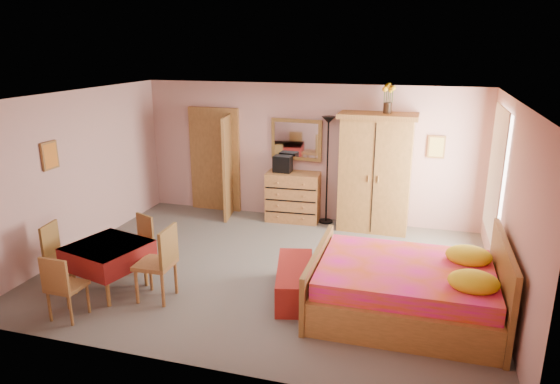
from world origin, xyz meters
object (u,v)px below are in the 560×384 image
(bed, at_px, (405,274))
(chair_south, at_px, (67,286))
(chair_east, at_px, (155,263))
(wardrobe, at_px, (375,173))
(chair_west, at_px, (64,254))
(chair_north, at_px, (137,243))
(floor_lamp, at_px, (327,171))
(bench, at_px, (295,281))
(stereo, at_px, (283,164))
(wall_mirror, at_px, (296,140))
(chest_of_drawers, at_px, (293,197))
(dining_table, at_px, (110,267))
(sunflower_vase, at_px, (388,98))

(bed, relative_size, chair_south, 2.69)
(chair_south, bearing_deg, chair_east, 44.29)
(wardrobe, xyz_separation_m, chair_west, (-3.97, -3.43, -0.63))
(chair_west, bearing_deg, chair_south, 32.27)
(chair_west, bearing_deg, chair_north, 125.13)
(floor_lamp, bearing_deg, bench, -86.96)
(stereo, xyz_separation_m, chair_east, (-0.75, -3.53, -0.59))
(wall_mirror, xyz_separation_m, floor_lamp, (0.64, -0.14, -0.53))
(chest_of_drawers, bearing_deg, chair_south, -115.66)
(chair_south, bearing_deg, bed, 19.49)
(bench, distance_m, chair_east, 1.88)
(wardrobe, distance_m, dining_table, 4.78)
(floor_lamp, bearing_deg, dining_table, -123.47)
(dining_table, bearing_deg, bench, 12.42)
(dining_table, bearing_deg, wall_mirror, 65.18)
(floor_lamp, height_order, bench, floor_lamp)
(bed, height_order, chair_north, bed)
(chair_south, height_order, chair_west, chair_west)
(bench, height_order, chair_east, chair_east)
(bench, bearing_deg, floor_lamp, 93.04)
(stereo, distance_m, floor_lamp, 0.86)
(wall_mirror, height_order, chair_south, wall_mirror)
(wall_mirror, bearing_deg, chair_south, -108.34)
(floor_lamp, distance_m, wardrobe, 0.91)
(chest_of_drawers, xyz_separation_m, chair_south, (-1.77, -4.25, -0.04))
(floor_lamp, height_order, bed, floor_lamp)
(stereo, height_order, chair_west, stereo)
(chest_of_drawers, xyz_separation_m, wardrobe, (1.54, -0.04, 0.60))
(floor_lamp, relative_size, chair_south, 2.35)
(wall_mirror, bearing_deg, bench, -72.44)
(sunflower_vase, bearing_deg, wall_mirror, 172.30)
(bench, height_order, chair_west, chair_west)
(sunflower_vase, distance_m, dining_table, 5.26)
(wall_mirror, distance_m, chair_north, 3.62)
(chest_of_drawers, xyz_separation_m, bench, (0.80, -2.93, -0.26))
(stereo, distance_m, chair_north, 3.24)
(floor_lamp, distance_m, chair_south, 4.98)
(chair_west, bearing_deg, bed, 87.60)
(stereo, xyz_separation_m, floor_lamp, (0.85, 0.05, -0.09))
(stereo, bearing_deg, chair_east, -101.99)
(wardrobe, distance_m, chair_west, 5.29)
(wardrobe, distance_m, chair_south, 5.39)
(chest_of_drawers, height_order, sunflower_vase, sunflower_vase)
(floor_lamp, relative_size, bed, 0.88)
(floor_lamp, xyz_separation_m, sunflower_vase, (1.04, -0.08, 1.38))
(chest_of_drawers, relative_size, chair_south, 1.16)
(wardrobe, bearing_deg, bench, -103.78)
(chair_south, distance_m, chair_north, 1.48)
(bed, xyz_separation_m, chair_south, (-4.01, -1.27, -0.11))
(sunflower_vase, bearing_deg, chair_west, -139.99)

